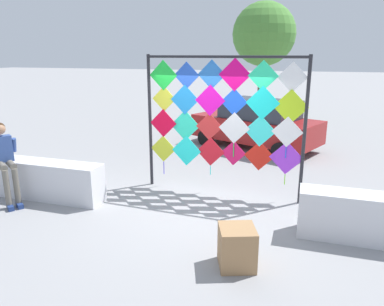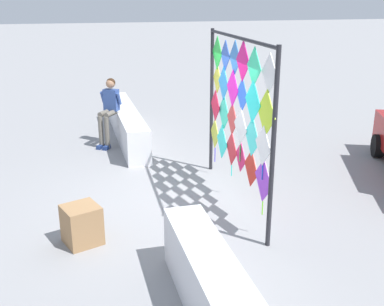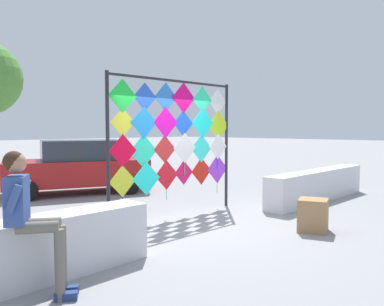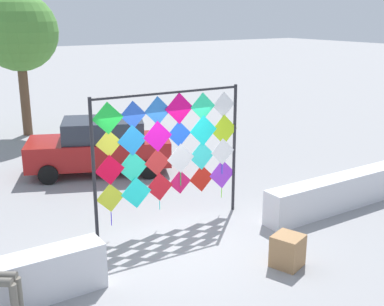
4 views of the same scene
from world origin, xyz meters
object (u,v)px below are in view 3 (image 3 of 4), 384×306
at_px(kite_display_rack, 176,134).
at_px(parked_car, 78,166).
at_px(seated_vendor, 30,212).
at_px(cardboard_box_large, 313,215).

bearing_deg(kite_display_rack, parked_car, 87.84).
relative_size(kite_display_rack, parked_car, 0.79).
bearing_deg(seated_vendor, cardboard_box_large, -10.48).
bearing_deg(cardboard_box_large, kite_display_rack, 107.33).
bearing_deg(kite_display_rack, seated_vendor, -155.26).
relative_size(seated_vendor, cardboard_box_large, 2.76).
xyz_separation_m(seated_vendor, cardboard_box_large, (4.82, -0.89, -0.68)).
distance_m(parked_car, cardboard_box_large, 7.02).
relative_size(kite_display_rack, seated_vendor, 2.07).
xyz_separation_m(seated_vendor, parked_car, (4.13, 6.08, -0.20)).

